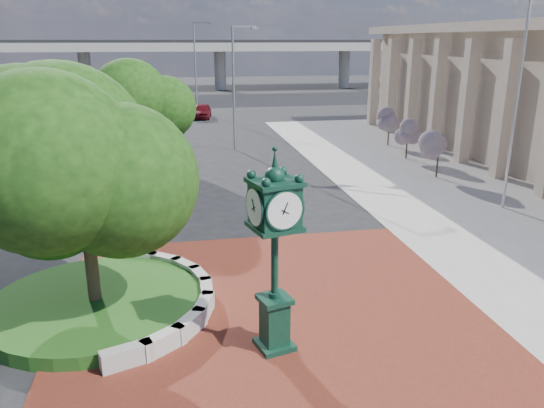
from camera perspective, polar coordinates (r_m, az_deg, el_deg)
The scene contains 16 objects.
ground at distance 16.53m, azimuth -0.68°, elevation -9.88°, with size 200.00×200.00×0.00m, color black.
plaza at distance 15.65m, azimuth -0.04°, elevation -11.46°, with size 12.00×12.00×0.04m, color #602716.
sidewalk at distance 31.60m, azimuth 25.73°, elevation 1.76°, with size 20.00×50.00×0.04m, color #9E9B93.
planter_wall at distance 16.22m, azimuth -10.29°, elevation -9.68°, with size 2.96×6.77×0.54m.
grass_bed at distance 16.44m, azimuth -18.41°, elevation -10.22°, with size 6.10×6.10×0.40m, color #144814.
overpass at distance 84.53m, azimuth -9.34°, elevation 16.39°, with size 90.00×12.00×7.50m.
tree_planter at distance 15.20m, azimuth -19.65°, elevation 1.69°, with size 5.20×5.20×6.33m.
tree_street at distance 32.81m, azimuth -13.22°, elevation 9.29°, with size 4.40×4.40×5.45m.
post_clock at distance 12.74m, azimuth 0.29°, elevation -4.43°, with size 1.27×1.27×5.16m.
parked_car at distance 54.17m, azimuth -7.55°, elevation 9.90°, with size 1.70×4.22×1.44m, color #4F0B12.
flagpole_a at distance 26.04m, azimuth 24.97°, elevation 11.10°, with size 1.66×0.19×10.64m.
street_lamp_near at distance 37.65m, azimuth -3.87°, elevation 13.29°, with size 1.88×0.54×8.44m.
street_lamp_far at distance 59.43m, azimuth -8.07°, elevation 15.10°, with size 2.03×0.80×9.30m.
shrub_near at distance 31.31m, azimuth 17.49°, elevation 5.52°, with size 1.20×1.20×2.20m.
shrub_mid at distance 35.91m, azimuth 14.38°, elevation 7.20°, with size 1.20×1.20×2.20m.
shrub_far at distance 40.27m, azimuth 12.48°, elevation 8.38°, with size 1.20×1.20×2.20m.
Camera 1 is at (-2.49, -14.50, 7.55)m, focal length 35.00 mm.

